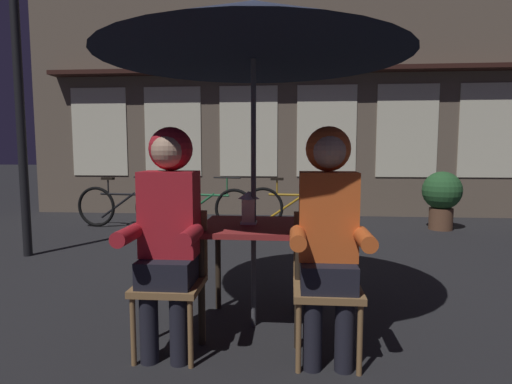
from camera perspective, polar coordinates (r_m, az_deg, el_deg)
The scene contains 14 objects.
ground_plane at distance 3.16m, azimuth -0.33°, elevation -17.72°, with size 60.00×60.00×0.00m, color #232326.
cafe_table at distance 2.96m, azimuth -0.34°, elevation -6.33°, with size 0.72×0.72×0.74m.
patio_umbrella at distance 3.00m, azimuth -0.35°, elevation 21.19°, with size 2.10×2.10×2.31m.
lantern at distance 2.95m, azimuth -0.99°, elevation -2.00°, with size 0.11×0.11×0.23m.
chair_left at distance 2.73m, azimuth -11.30°, elevation -10.71°, with size 0.40×0.40×0.87m.
chair_right at distance 2.64m, azimuth 9.55°, elevation -11.28°, with size 0.40×0.40×0.87m.
person_left_hooded at distance 2.60m, azimuth -11.81°, elevation -3.50°, with size 0.45×0.56×1.40m.
person_right_hooded at distance 2.50m, azimuth 9.80°, elevation -3.82°, with size 0.45×0.56×1.40m.
shopfront_building at distance 8.48m, azimuth 4.37°, elevation 18.25°, with size 10.00×0.93×6.20m.
street_lamp at distance 5.78m, azimuth -29.97°, elevation 19.62°, with size 0.32×0.32×3.88m.
bicycle_nearest at distance 7.06m, azimuth -17.42°, elevation -1.89°, with size 1.68×0.23×0.84m.
bicycle_second at distance 6.71m, azimuth -7.07°, elevation -2.06°, with size 1.65×0.39×0.84m.
bicycle_third at distance 6.67m, azimuth 5.27°, elevation -2.08°, with size 1.68×0.18×0.84m.
potted_plant at distance 7.19m, azimuth 23.97°, elevation -0.41°, with size 0.60×0.60×0.92m.
Camera 1 is at (0.26, -2.88, 1.26)m, focal length 29.39 mm.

